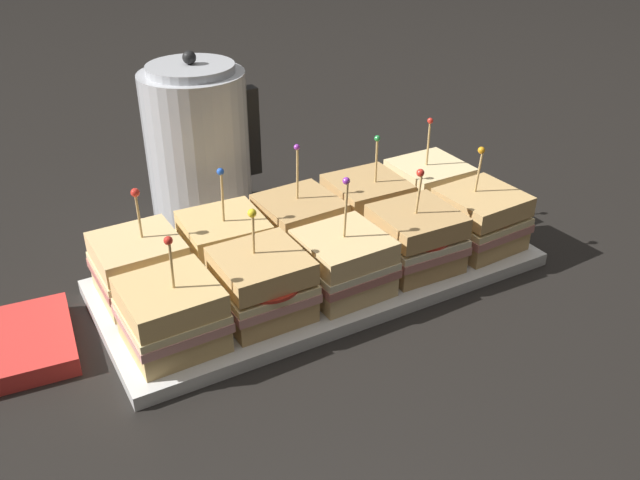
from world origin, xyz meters
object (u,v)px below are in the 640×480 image
(sandwich_back_center, at_px, (300,224))
(sandwich_back_far_right, at_px, (429,189))
(sandwich_front_right, at_px, (416,239))
(sandwich_front_far_left, at_px, (172,315))
(napkin_stack, at_px, (9,346))
(sandwich_back_far_left, at_px, (140,266))
(serving_platter, at_px, (320,273))
(sandwich_front_left, at_px, (262,285))
(kettle_steel, at_px, (198,146))
(sandwich_front_far_right, at_px, (480,219))
(sandwich_front_center, at_px, (343,263))
(sandwich_back_right, at_px, (367,206))
(sandwich_back_left, at_px, (225,244))

(sandwich_back_center, height_order, sandwich_back_far_right, sandwich_back_center)
(sandwich_front_right, bearing_deg, sandwich_front_far_left, -179.81)
(napkin_stack, bearing_deg, sandwich_back_far_left, 8.14)
(serving_platter, xyz_separation_m, sandwich_front_far_left, (-0.23, -0.06, 0.05))
(sandwich_front_left, bearing_deg, sandwich_back_far_right, 18.79)
(sandwich_front_right, height_order, kettle_steel, kettle_steel)
(sandwich_front_left, distance_m, napkin_stack, 0.30)
(sandwich_back_far_left, xyz_separation_m, kettle_steel, (0.16, 0.19, 0.07))
(serving_platter, height_order, sandwich_front_far_left, sandwich_front_far_left)
(sandwich_front_far_right, distance_m, napkin_stack, 0.64)
(sandwich_front_right, xyz_separation_m, kettle_steel, (-0.19, 0.31, 0.06))
(sandwich_back_far_right, relative_size, kettle_steel, 0.59)
(serving_platter, distance_m, sandwich_back_far_right, 0.24)
(sandwich_front_center, distance_m, kettle_steel, 0.33)
(sandwich_front_far_right, height_order, kettle_steel, kettle_steel)
(sandwich_back_far_right, bearing_deg, sandwich_front_left, -161.21)
(serving_platter, distance_m, sandwich_front_left, 0.14)
(sandwich_front_left, distance_m, sandwich_front_right, 0.23)
(sandwich_front_center, height_order, sandwich_back_far_right, sandwich_front_center)
(sandwich_front_right, height_order, sandwich_back_far_right, sandwich_back_far_right)
(sandwich_front_center, bearing_deg, kettle_steel, 102.80)
(sandwich_front_left, bearing_deg, sandwich_front_far_left, -178.74)
(sandwich_front_far_left, bearing_deg, sandwich_front_far_right, 0.21)
(sandwich_front_left, distance_m, sandwich_back_center, 0.16)
(sandwich_front_left, bearing_deg, serving_platter, 26.73)
(sandwich_back_far_right, relative_size, napkin_stack, 1.00)
(sandwich_back_far_left, distance_m, sandwich_back_far_right, 0.46)
(sandwich_back_right, relative_size, kettle_steel, 0.57)
(sandwich_front_left, bearing_deg, sandwich_back_center, 45.42)
(sandwich_back_far_left, bearing_deg, sandwich_front_right, -18.94)
(kettle_steel, xyz_separation_m, napkin_stack, (-0.33, -0.22, -0.11))
(sandwich_front_center, xyz_separation_m, sandwich_back_right, (0.11, 0.12, 0.00))
(sandwich_front_center, height_order, sandwich_back_left, sandwich_front_center)
(sandwich_back_far_left, relative_size, sandwich_back_center, 0.92)
(sandwich_front_left, height_order, sandwich_back_right, sandwich_back_right)
(sandwich_front_far_left, height_order, kettle_steel, kettle_steel)
(sandwich_front_far_left, height_order, sandwich_back_far_left, sandwich_back_far_left)
(serving_platter, bearing_deg, sandwich_back_left, 152.80)
(sandwich_front_far_left, distance_m, sandwich_back_right, 0.36)
(kettle_steel, bearing_deg, napkin_stack, -146.41)
(sandwich_front_far_left, bearing_deg, sandwich_back_far_left, 90.84)
(napkin_stack, bearing_deg, sandwich_front_right, -10.42)
(sandwich_back_right, bearing_deg, sandwich_front_right, -87.98)
(sandwich_front_far_left, bearing_deg, sandwich_front_center, -0.23)
(sandwich_front_left, relative_size, sandwich_back_far_right, 0.90)
(sandwich_back_right, distance_m, sandwich_back_far_right, 0.12)
(sandwich_back_center, distance_m, kettle_steel, 0.22)
(sandwich_front_far_right, bearing_deg, sandwich_front_left, 179.86)
(sandwich_front_far_left, height_order, sandwich_back_far_right, sandwich_back_far_right)
(napkin_stack, bearing_deg, kettle_steel, 33.59)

